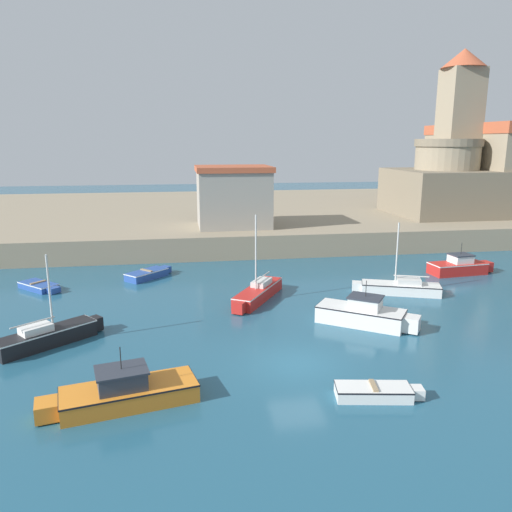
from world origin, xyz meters
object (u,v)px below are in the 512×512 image
dinghy_white_5 (376,392)px  motorboat_red_0 (460,266)px  dinghy_blue_2 (148,274)px  sailboat_white_3 (399,287)px  sailboat_black_1 (48,336)px  sailboat_red_4 (258,292)px  motorboat_white_7 (364,314)px  dinghy_blue_9 (40,286)px  motorboat_orange_8 (124,392)px  fortress (445,186)px  church (488,161)px  harbor_shed_near_wharf (233,196)px

dinghy_white_5 → motorboat_red_0: bearing=51.4°
dinghy_blue_2 → sailboat_white_3: bearing=-21.4°
sailboat_black_1 → sailboat_white_3: (21.16, 5.51, -0.07)m
sailboat_red_4 → motorboat_white_7: size_ratio=1.08×
sailboat_red_4 → dinghy_blue_9: (-14.57, 4.58, -0.24)m
motorboat_red_0 → sailboat_red_4: bearing=-166.4°
motorboat_orange_8 → dinghy_blue_9: size_ratio=1.88×
sailboat_white_3 → fortress: (14.70, 21.20, 4.73)m
sailboat_white_3 → church: bearing=48.3°
motorboat_red_0 → dinghy_white_5: (-13.77, -17.25, -0.30)m
fortress → sailboat_red_4: bearing=-139.1°
sailboat_red_4 → motorboat_orange_8: sailboat_red_4 is taller
dinghy_blue_2 → motorboat_orange_8: 18.69m
dinghy_blue_2 → motorboat_red_0: bearing=-5.9°
motorboat_white_7 → motorboat_orange_8: 14.12m
dinghy_blue_2 → dinghy_white_5: size_ratio=0.97×
sailboat_white_3 → motorboat_orange_8: size_ratio=0.94×
sailboat_black_1 → sailboat_white_3: 21.86m
sailboat_red_4 → dinghy_blue_2: bearing=138.6°
motorboat_red_0 → fortress: (7.89, 17.05, 4.59)m
dinghy_white_5 → motorboat_orange_8: bearing=174.0°
motorboat_red_0 → church: 26.22m
motorboat_red_0 → harbor_shed_near_wharf: harbor_shed_near_wharf is taller
dinghy_blue_2 → sailboat_white_3: size_ratio=0.59×
sailboat_white_3 → dinghy_white_5: 14.83m
sailboat_black_1 → harbor_shed_near_wharf: harbor_shed_near_wharf is taller
sailboat_white_3 → church: size_ratio=0.33×
harbor_shed_near_wharf → motorboat_orange_8: bearing=-104.6°
sailboat_white_3 → motorboat_orange_8: bearing=-144.3°
sailboat_red_4 → dinghy_white_5: (2.64, -13.27, -0.21)m
dinghy_blue_2 → church: 43.23m
dinghy_blue_9 → fortress: size_ratio=0.30×
motorboat_white_7 → dinghy_blue_9: size_ratio=1.64×
dinghy_blue_9 → dinghy_blue_2: bearing=14.4°
motorboat_red_0 → dinghy_white_5: 22.08m
dinghy_white_5 → motorboat_orange_8: size_ratio=0.58×
motorboat_white_7 → church: size_ratio=0.31×
dinghy_blue_9 → harbor_shed_near_wharf: (14.87, 12.00, 4.68)m
dinghy_blue_2 → dinghy_blue_9: 7.50m
motorboat_orange_8 → fortress: (31.51, 33.27, 4.63)m
dinghy_blue_2 → sailboat_white_3: 18.15m
dinghy_blue_2 → fortress: fortress is taller
sailboat_white_3 → motorboat_white_7: size_ratio=1.08×
motorboat_white_7 → dinghy_blue_9: 22.08m
harbor_shed_near_wharf → sailboat_black_1: bearing=-118.0°
motorboat_white_7 → harbor_shed_near_wharf: 22.89m
dinghy_blue_9 → harbor_shed_near_wharf: size_ratio=0.47×
sailboat_white_3 → motorboat_orange_8: 20.69m
motorboat_red_0 → sailboat_white_3: bearing=-148.7°
church → fortress: size_ratio=1.60×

